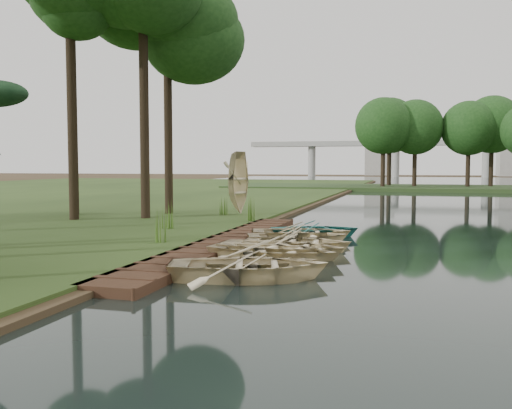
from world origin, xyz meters
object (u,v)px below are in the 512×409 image
(boardwalk, at_px, (223,244))
(stored_rowboat, at_px, (239,208))
(rowboat_0, at_px, (249,263))
(rowboat_1, at_px, (262,260))
(rowboat_2, at_px, (272,249))

(boardwalk, xyz_separation_m, stored_rowboat, (-2.58, 10.11, 0.49))
(rowboat_0, distance_m, rowboat_1, 1.15)
(rowboat_2, bearing_deg, stored_rowboat, 31.17)
(rowboat_0, xyz_separation_m, stored_rowboat, (-5.06, 15.31, 0.18))
(stored_rowboat, bearing_deg, rowboat_0, -147.74)
(rowboat_0, xyz_separation_m, rowboat_1, (0.03, 1.14, -0.10))
(rowboat_0, bearing_deg, rowboat_2, -14.83)
(boardwalk, distance_m, rowboat_0, 5.77)
(rowboat_1, distance_m, stored_rowboat, 15.06)
(boardwalk, bearing_deg, rowboat_1, -58.28)
(boardwalk, xyz_separation_m, rowboat_2, (2.42, -2.55, 0.31))
(rowboat_0, distance_m, stored_rowboat, 16.13)
(boardwalk, xyz_separation_m, rowboat_1, (2.51, -4.06, 0.21))
(rowboat_0, height_order, rowboat_1, rowboat_0)
(boardwalk, relative_size, rowboat_2, 4.07)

